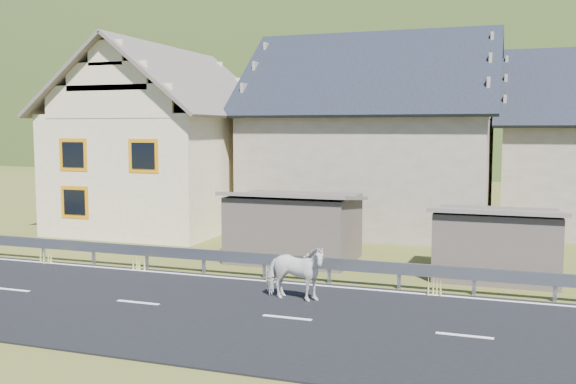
% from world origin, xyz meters
% --- Properties ---
extents(ground, '(160.00, 160.00, 0.00)m').
position_xyz_m(ground, '(0.00, 0.00, 0.00)').
color(ground, '#3E4B1A').
rests_on(ground, ground).
extents(road, '(60.00, 7.00, 0.04)m').
position_xyz_m(road, '(0.00, 0.00, 0.02)').
color(road, black).
rests_on(road, ground).
extents(lane_markings, '(60.00, 6.60, 0.01)m').
position_xyz_m(lane_markings, '(0.00, 0.00, 0.04)').
color(lane_markings, silver).
rests_on(lane_markings, road).
extents(guardrail, '(28.10, 0.09, 0.75)m').
position_xyz_m(guardrail, '(-0.00, 3.68, 0.56)').
color(guardrail, '#93969B').
rests_on(guardrail, ground).
extents(shed_left, '(4.30, 3.30, 2.40)m').
position_xyz_m(shed_left, '(-2.00, 6.50, 1.10)').
color(shed_left, brown).
rests_on(shed_left, ground).
extents(shed_right, '(3.80, 2.90, 2.20)m').
position_xyz_m(shed_right, '(4.50, 6.00, 1.00)').
color(shed_right, brown).
rests_on(shed_right, ground).
extents(house_cream, '(7.80, 9.80, 8.30)m').
position_xyz_m(house_cream, '(-10.00, 12.00, 4.36)').
color(house_cream, '#F7E1B5').
rests_on(house_cream, ground).
extents(house_stone_a, '(10.80, 9.80, 8.90)m').
position_xyz_m(house_stone_a, '(-1.00, 15.00, 4.63)').
color(house_stone_a, tan).
rests_on(house_stone_a, ground).
extents(mountain, '(440.00, 280.00, 260.00)m').
position_xyz_m(mountain, '(5.00, 180.00, -20.00)').
color(mountain, '#2A3A16').
rests_on(mountain, ground).
extents(conifer_patch, '(76.00, 50.00, 28.00)m').
position_xyz_m(conifer_patch, '(-55.00, 110.00, 6.00)').
color(conifer_patch, black).
rests_on(conifer_patch, ground).
extents(horse, '(0.90, 1.78, 1.46)m').
position_xyz_m(horse, '(-0.33, 1.51, 0.77)').
color(horse, silver).
rests_on(horse, road).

